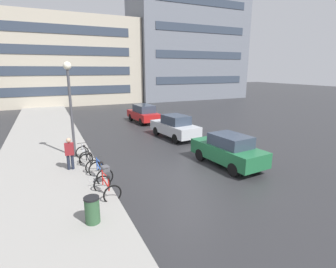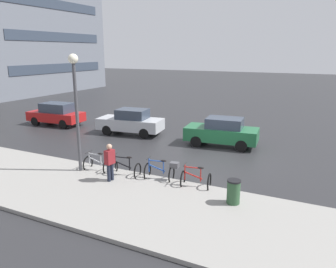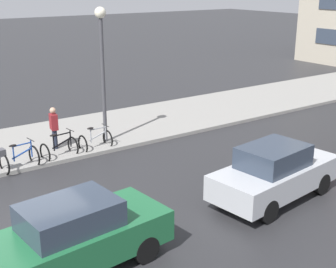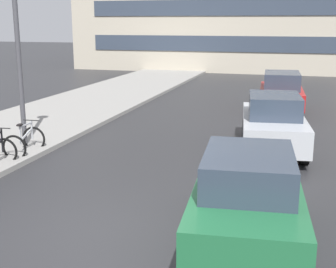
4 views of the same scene
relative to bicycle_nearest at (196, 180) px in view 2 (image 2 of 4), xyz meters
The scene contains 12 objects.
ground_plane 3.95m from the bicycle_nearest, ahead, with size 140.00×140.00×0.00m, color #28282B.
bicycle_nearest is the anchor object (origin of this frame).
bicycle_second 1.51m from the bicycle_nearest, 86.43° to the left, with size 0.90×1.44×1.00m.
bicycle_third 3.14m from the bicycle_nearest, 93.22° to the left, with size 0.86×1.25×1.00m.
bicycle_farthest 4.57m from the bicycle_nearest, 92.84° to the left, with size 0.76×1.13×0.94m.
car_green 6.40m from the bicycle_nearest, ahead, with size 2.08×4.17×1.62m.
car_silver 9.44m from the bicycle_nearest, 47.75° to the left, with size 2.18×4.33×1.65m.
car_red 14.70m from the bicycle_nearest, 64.77° to the left, with size 1.97×4.15×1.62m.
pedestrian 3.50m from the bicycle_nearest, 106.88° to the left, with size 0.43×0.30×1.68m.
streetlamp 6.06m from the bicycle_nearest, 96.84° to the left, with size 0.41×0.41×5.15m.
trash_bin 1.89m from the bicycle_nearest, 115.62° to the right, with size 0.48×0.48×0.99m.
building_facade_side 37.89m from the bicycle_nearest, 56.35° to the left, with size 18.41×9.01×17.57m.
Camera 2 is at (-15.03, -4.81, 5.26)m, focal length 35.00 mm.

